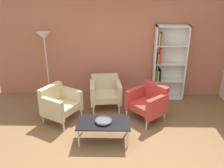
# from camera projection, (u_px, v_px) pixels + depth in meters

# --- Properties ---
(ground_plane) EXTENTS (8.32, 8.32, 0.00)m
(ground_plane) POSITION_uv_depth(u_px,v_px,m) (117.00, 149.00, 4.45)
(ground_plane) COLOR brown
(brick_back_panel) EXTENTS (6.40, 0.12, 2.90)m
(brick_back_panel) POSITION_uv_depth(u_px,v_px,m) (117.00, 42.00, 6.16)
(brick_back_panel) COLOR #B2664C
(brick_back_panel) RESTS_ON ground_plane
(bookshelf_tall) EXTENTS (0.80, 0.30, 1.90)m
(bookshelf_tall) POSITION_uv_depth(u_px,v_px,m) (166.00, 63.00, 6.15)
(bookshelf_tall) COLOR silver
(bookshelf_tall) RESTS_ON ground_plane
(coffee_table_low) EXTENTS (1.00, 0.56, 0.40)m
(coffee_table_low) POSITION_uv_depth(u_px,v_px,m) (104.00, 124.00, 4.57)
(coffee_table_low) COLOR black
(coffee_table_low) RESTS_ON ground_plane
(decorative_bowl) EXTENTS (0.32, 0.32, 0.05)m
(decorative_bowl) POSITION_uv_depth(u_px,v_px,m) (104.00, 121.00, 4.55)
(decorative_bowl) COLOR #4C4C51
(decorative_bowl) RESTS_ON coffee_table_low
(armchair_corner_red) EXTENTS (0.78, 0.73, 0.78)m
(armchair_corner_red) POSITION_uv_depth(u_px,v_px,m) (105.00, 92.00, 5.81)
(armchair_corner_red) COLOR #C6B289
(armchair_corner_red) RESTS_ON ground_plane
(armchair_spare_guest) EXTENTS (0.91, 0.93, 0.78)m
(armchair_spare_guest) POSITION_uv_depth(u_px,v_px,m) (59.00, 103.00, 5.25)
(armchair_spare_guest) COLOR #C6B289
(armchair_spare_guest) RESTS_ON ground_plane
(armchair_near_window) EXTENTS (0.94, 0.95, 0.78)m
(armchair_near_window) POSITION_uv_depth(u_px,v_px,m) (148.00, 102.00, 5.32)
(armchair_near_window) COLOR #B73833
(armchair_near_window) RESTS_ON ground_plane
(floor_lamp_torchiere) EXTENTS (0.32, 0.32, 1.74)m
(floor_lamp_torchiere) POSITION_uv_depth(u_px,v_px,m) (45.00, 44.00, 5.91)
(floor_lamp_torchiere) COLOR silver
(floor_lamp_torchiere) RESTS_ON ground_plane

